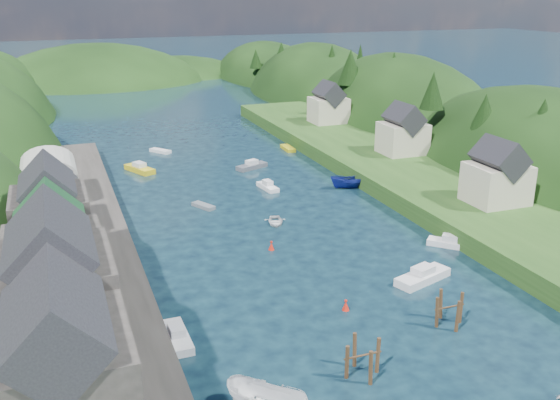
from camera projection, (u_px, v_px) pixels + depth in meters
name	position (u px, v px, depth m)	size (l,w,h in m)	color
ground	(230.00, 181.00, 96.25)	(600.00, 600.00, 0.00)	black
hillside_right	(398.00, 161.00, 135.69)	(36.00, 245.56, 48.00)	black
far_hills	(132.00, 110.00, 210.12)	(103.00, 68.00, 44.00)	black
hill_trees	(211.00, 95.00, 106.40)	(89.37, 150.34, 11.66)	black
quay_left	(80.00, 281.00, 61.39)	(12.00, 110.00, 2.00)	#2D2B28
terrace_left_grass	(3.00, 290.00, 58.99)	(12.00, 110.00, 2.50)	#234719
quayside_buildings	(56.00, 287.00, 46.69)	(8.00, 35.84, 12.90)	#2D2B28
boat_sheds	(50.00, 187.00, 76.20)	(7.00, 21.00, 7.50)	#2D2D30
terrace_right	(406.00, 175.00, 95.26)	(16.00, 120.00, 2.40)	#234719
right_bank_cottages	(397.00, 133.00, 102.14)	(9.00, 59.24, 8.41)	beige
piling_cluster_near	(362.00, 362.00, 47.79)	(3.17, 2.96, 3.49)	#382314
piling_cluster_far	(449.00, 313.00, 55.02)	(2.98, 2.81, 3.48)	#382314
channel_buoy_near	(346.00, 305.00, 57.69)	(0.70, 0.70, 1.10)	red
channel_buoy_far	(271.00, 246.00, 71.00)	(0.70, 0.70, 1.10)	red
moored_boats	(306.00, 247.00, 70.25)	(37.02, 87.47, 2.45)	silver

